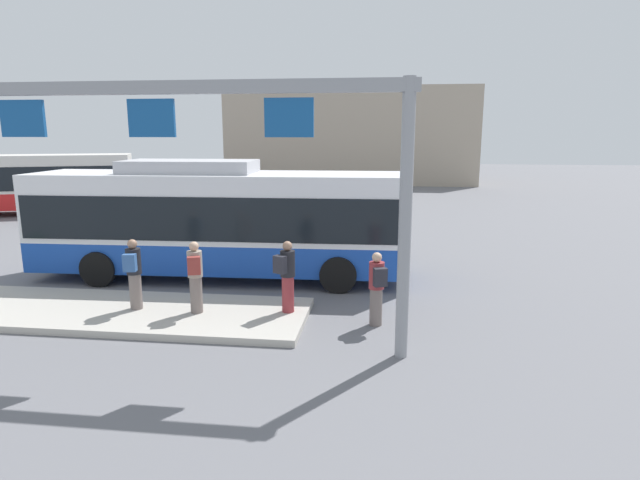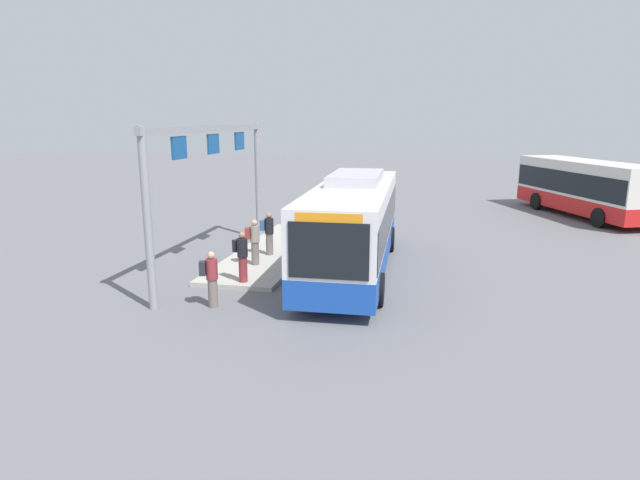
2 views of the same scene
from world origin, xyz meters
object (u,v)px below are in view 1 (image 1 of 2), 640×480
(bus_background_left, at_px, (35,180))
(person_waiting_mid, at_px, (195,275))
(person_waiting_far, at_px, (134,272))
(person_waiting_near, at_px, (287,275))
(bus_main, at_px, (219,217))
(person_boarding, at_px, (377,287))

(bus_background_left, height_order, person_waiting_mid, bus_background_left)
(bus_background_left, relative_size, person_waiting_mid, 5.90)
(person_waiting_far, bearing_deg, person_waiting_near, -94.86)
(bus_main, height_order, person_waiting_far, bus_main)
(person_boarding, height_order, person_waiting_mid, person_waiting_mid)
(bus_main, xyz_separation_m, person_waiting_near, (2.62, -3.23, -0.76))
(person_boarding, distance_m, person_waiting_far, 5.62)
(bus_main, bearing_deg, person_waiting_near, -53.02)
(bus_main, xyz_separation_m, person_waiting_mid, (0.55, -3.54, -0.76))
(person_boarding, height_order, person_waiting_far, person_waiting_far)
(bus_background_left, height_order, person_waiting_near, bus_background_left)
(bus_background_left, relative_size, person_boarding, 5.90)
(bus_main, relative_size, person_waiting_mid, 6.48)
(bus_background_left, height_order, person_waiting_far, bus_background_left)
(bus_main, bearing_deg, person_waiting_mid, -83.10)
(bus_main, xyz_separation_m, person_waiting_far, (-0.95, -3.47, -0.76))
(bus_background_left, relative_size, person_waiting_near, 5.90)
(person_waiting_far, bearing_deg, person_boarding, -98.17)
(person_boarding, xyz_separation_m, person_waiting_near, (-2.05, 0.19, 0.16))
(person_waiting_near, height_order, person_waiting_far, same)
(person_boarding, relative_size, person_waiting_mid, 1.00)
(person_waiting_near, distance_m, person_waiting_mid, 2.08)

